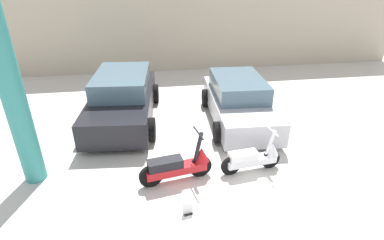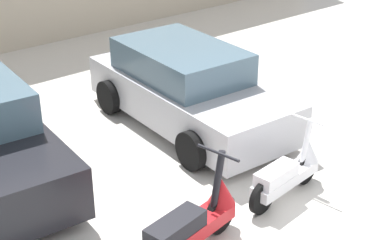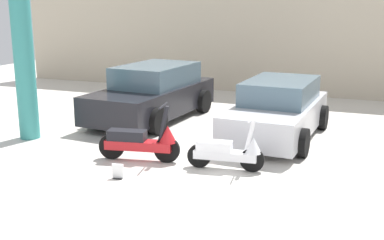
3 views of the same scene
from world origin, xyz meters
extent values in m
cylinder|color=black|center=(-0.65, 1.24, 0.25)|extent=(0.50, 0.17, 0.49)
cube|color=#B2191E|center=(-1.19, 1.14, 0.31)|extent=(1.31, 0.52, 0.17)
cube|color=black|center=(-1.41, 1.10, 0.49)|extent=(0.76, 0.41, 0.19)
cylinder|color=black|center=(-0.71, 1.23, 0.74)|extent=(0.24, 0.12, 0.70)
cylinder|color=black|center=(-0.71, 1.23, 1.09)|extent=(0.13, 0.57, 0.03)
cone|color=#B2191E|center=(-0.63, 1.24, 0.55)|extent=(0.38, 0.38, 0.32)
cylinder|color=black|center=(0.96, 1.31, 0.22)|extent=(0.44, 0.13, 0.43)
cylinder|color=black|center=(0.01, 1.19, 0.22)|extent=(0.44, 0.13, 0.43)
cube|color=silver|center=(0.49, 1.25, 0.27)|extent=(1.16, 0.40, 0.15)
cube|color=white|center=(0.28, 1.23, 0.43)|extent=(0.66, 0.33, 0.17)
cylinder|color=white|center=(0.91, 1.30, 0.65)|extent=(0.21, 0.10, 0.61)
cylinder|color=white|center=(0.91, 1.30, 0.96)|extent=(0.09, 0.50, 0.03)
cone|color=silver|center=(0.98, 1.31, 0.49)|extent=(0.32, 0.32, 0.28)
cylinder|color=black|center=(-1.66, 2.96, 0.31)|extent=(0.26, 0.63, 0.62)
cylinder|color=black|center=(-1.46, 5.47, 0.31)|extent=(0.26, 0.63, 0.62)
cube|color=#B7B7BC|center=(0.91, 3.70, 0.47)|extent=(1.75, 3.82, 0.62)
cube|color=slate|center=(0.92, 3.92, 1.03)|extent=(1.48, 2.17, 0.49)
cylinder|color=black|center=(1.66, 2.49, 0.29)|extent=(0.23, 0.58, 0.57)
cylinder|color=black|center=(0.04, 2.58, 0.29)|extent=(0.23, 0.58, 0.57)
cylinder|color=black|center=(1.78, 4.81, 0.29)|extent=(0.23, 0.58, 0.57)
cylinder|color=black|center=(0.16, 4.90, 0.29)|extent=(0.23, 0.58, 0.57)
camera|label=1|loc=(-1.62, -3.99, 4.06)|focal=28.00mm
camera|label=2|loc=(-4.54, -2.95, 4.22)|focal=55.00mm
camera|label=3|loc=(2.90, -6.61, 2.91)|focal=45.00mm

